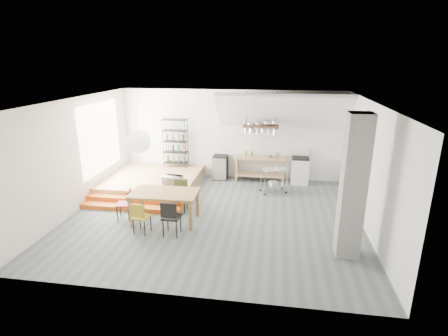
% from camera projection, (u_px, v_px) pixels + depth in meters
% --- Properties ---
extents(floor, '(8.00, 8.00, 0.00)m').
position_uv_depth(floor, '(214.00, 216.00, 9.81)').
color(floor, '#4F585B').
rests_on(floor, ground).
extents(wall_back, '(8.00, 0.04, 3.20)m').
position_uv_depth(wall_back, '(231.00, 135.00, 12.63)').
color(wall_back, silver).
rests_on(wall_back, ground).
extents(wall_left, '(0.04, 7.00, 3.20)m').
position_uv_depth(wall_left, '(75.00, 155.00, 9.91)').
color(wall_left, silver).
rests_on(wall_left, ground).
extents(wall_right, '(0.04, 7.00, 3.20)m').
position_uv_depth(wall_right, '(370.00, 168.00, 8.75)').
color(wall_right, silver).
rests_on(wall_right, ground).
extents(ceiling, '(8.00, 7.00, 0.02)m').
position_uv_depth(ceiling, '(213.00, 101.00, 8.85)').
color(ceiling, white).
rests_on(ceiling, wall_back).
extents(slope_ceiling, '(4.40, 1.44, 1.32)m').
position_uv_depth(slope_ceiling, '(283.00, 112.00, 11.52)').
color(slope_ceiling, white).
rests_on(slope_ceiling, wall_back).
extents(window_pane, '(0.02, 2.50, 2.20)m').
position_uv_depth(window_pane, '(101.00, 137.00, 11.26)').
color(window_pane, white).
rests_on(window_pane, wall_left).
extents(platform, '(3.00, 3.00, 0.40)m').
position_uv_depth(platform, '(153.00, 181.00, 12.00)').
color(platform, '#A37D51').
rests_on(platform, ground).
extents(step_lower, '(3.00, 0.35, 0.13)m').
position_uv_depth(step_lower, '(130.00, 208.00, 10.20)').
color(step_lower, '#C65A17').
rests_on(step_lower, ground).
extents(step_upper, '(3.00, 0.35, 0.27)m').
position_uv_depth(step_upper, '(135.00, 201.00, 10.51)').
color(step_upper, '#C65A17').
rests_on(step_upper, ground).
extents(concrete_column, '(0.50, 0.50, 3.20)m').
position_uv_depth(concrete_column, '(353.00, 188.00, 7.44)').
color(concrete_column, slate).
rests_on(concrete_column, ground).
extents(kitchen_counter, '(1.80, 0.60, 0.91)m').
position_uv_depth(kitchen_counter, '(260.00, 164.00, 12.44)').
color(kitchen_counter, '#A37D51').
rests_on(kitchen_counter, ground).
extents(stove, '(0.60, 0.60, 1.18)m').
position_uv_depth(stove, '(300.00, 170.00, 12.28)').
color(stove, white).
rests_on(stove, ground).
extents(pot_rack, '(1.20, 0.50, 1.43)m').
position_uv_depth(pot_rack, '(262.00, 128.00, 11.82)').
color(pot_rack, '#3E2819').
rests_on(pot_rack, ceiling).
extents(wire_shelving, '(0.88, 0.38, 1.80)m').
position_uv_depth(wire_shelving, '(175.00, 142.00, 12.72)').
color(wire_shelving, black).
rests_on(wire_shelving, platform).
extents(microwave_shelf, '(0.60, 0.40, 0.16)m').
position_uv_depth(microwave_shelf, '(173.00, 186.00, 10.56)').
color(microwave_shelf, '#A37D51').
rests_on(microwave_shelf, platform).
extents(paper_lantern, '(0.60, 0.60, 0.60)m').
position_uv_depth(paper_lantern, '(139.00, 142.00, 8.93)').
color(paper_lantern, white).
rests_on(paper_lantern, ceiling).
extents(dining_table, '(1.79, 1.03, 0.84)m').
position_uv_depth(dining_table, '(164.00, 195.00, 9.28)').
color(dining_table, olive).
rests_on(dining_table, ground).
extents(chair_mustard, '(0.44, 0.44, 0.85)m').
position_uv_depth(chair_mustard, '(140.00, 216.00, 8.66)').
color(chair_mustard, '#A58F1C').
rests_on(chair_mustard, ground).
extents(chair_black, '(0.44, 0.44, 0.93)m').
position_uv_depth(chair_black, '(170.00, 216.00, 8.54)').
color(chair_black, black).
rests_on(chair_black, ground).
extents(chair_olive, '(0.43, 0.43, 0.91)m').
position_uv_depth(chair_olive, '(180.00, 192.00, 10.07)').
color(chair_olive, '#4D5528').
rests_on(chair_olive, ground).
extents(chair_red, '(0.44, 0.44, 0.84)m').
position_uv_depth(chair_red, '(126.00, 202.00, 9.51)').
color(chair_red, '#A02416').
rests_on(chair_red, ground).
extents(rolling_cart, '(0.92, 0.71, 0.81)m').
position_uv_depth(rolling_cart, '(274.00, 177.00, 11.39)').
color(rolling_cart, silver).
rests_on(rolling_cart, ground).
extents(mini_fridge, '(0.52, 0.52, 0.88)m').
position_uv_depth(mini_fridge, '(220.00, 167.00, 12.75)').
color(mini_fridge, black).
rests_on(mini_fridge, ground).
extents(microwave, '(0.60, 0.46, 0.30)m').
position_uv_depth(microwave, '(173.00, 181.00, 10.51)').
color(microwave, beige).
rests_on(microwave, microwave_shelf).
extents(bowl, '(0.27, 0.27, 0.05)m').
position_uv_depth(bowl, '(270.00, 157.00, 12.24)').
color(bowl, silver).
rests_on(bowl, kitchen_counter).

